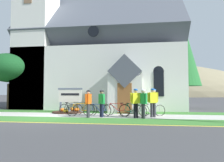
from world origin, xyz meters
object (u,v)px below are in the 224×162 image
object	(u,v)px
cyclist_in_red_jersey	(102,101)
yard_deciduous_tree	(10,68)
cyclist_in_blue_jersey	(143,101)
cyclist_in_white_jersey	(153,100)
bicycle_black	(81,109)
cyclist_in_orange_jersey	(154,100)
bicycle_green	(99,110)
cyclist_in_green_jersey	(136,101)
bicycle_yellow	(117,109)
roadside_conifer	(182,51)
bicycle_silver	(132,111)
bicycle_blue	(152,110)
cyclist_in_yellow_jersey	(88,102)
bicycle_orange	(71,109)
church_sign	(70,96)

from	to	relation	value
cyclist_in_red_jersey	yard_deciduous_tree	xyz separation A→B (m)	(-9.16, 4.64, 2.66)
cyclist_in_blue_jersey	cyclist_in_white_jersey	bearing A→B (deg)	46.07
bicycle_black	cyclist_in_orange_jersey	size ratio (longest dim) A/B	0.99
bicycle_green	cyclist_in_green_jersey	world-z (taller)	cyclist_in_green_jersey
bicycle_yellow	cyclist_in_blue_jersey	xyz separation A→B (m)	(1.65, -1.29, 0.58)
cyclist_in_blue_jersey	roadside_conifer	size ratio (longest dim) A/B	0.20
cyclist_in_red_jersey	bicycle_yellow	bearing A→B (deg)	52.27
bicycle_black	yard_deciduous_tree	size ratio (longest dim) A/B	0.34
bicycle_silver	cyclist_in_white_jersey	bearing A→B (deg)	2.50
bicycle_blue	bicycle_black	size ratio (longest dim) A/B	0.99
cyclist_in_orange_jersey	cyclist_in_yellow_jersey	size ratio (longest dim) A/B	1.05
bicycle_blue	cyclist_in_yellow_jersey	distance (m)	3.97
cyclist_in_green_jersey	cyclist_in_yellow_jersey	bearing A→B (deg)	-178.80
bicycle_blue	cyclist_in_orange_jersey	bearing A→B (deg)	72.57
bicycle_blue	bicycle_orange	world-z (taller)	bicycle_orange
bicycle_green	roadside_conifer	xyz separation A→B (m)	(6.36, 6.45, 4.85)
cyclist_in_white_jersey	cyclist_in_green_jersey	bearing A→B (deg)	-150.76
bicycle_yellow	roadside_conifer	size ratio (longest dim) A/B	0.21
bicycle_blue	cyclist_in_yellow_jersey	bearing A→B (deg)	-160.81
bicycle_black	cyclist_in_orange_jersey	world-z (taller)	cyclist_in_orange_jersey
bicycle_green	roadside_conifer	bearing A→B (deg)	45.42
cyclist_in_blue_jersey	yard_deciduous_tree	xyz separation A→B (m)	(-11.60, 4.91, 2.61)
bicycle_black	cyclist_in_red_jersey	distance (m)	1.63
bicycle_orange	cyclist_in_blue_jersey	xyz separation A→B (m)	(4.73, -1.39, 0.60)
bicycle_yellow	bicycle_silver	distance (m)	1.27
cyclist_in_orange_jersey	cyclist_in_green_jersey	size ratio (longest dim) A/B	1.00
bicycle_green	church_sign	bearing A→B (deg)	144.53
bicycle_yellow	bicycle_blue	bearing A→B (deg)	-0.61
church_sign	cyclist_in_red_jersey	size ratio (longest dim) A/B	1.15
cyclist_in_green_jersey	roadside_conifer	size ratio (longest dim) A/B	0.20
roadside_conifer	church_sign	bearing A→B (deg)	-152.49
bicycle_blue	bicycle_black	distance (m)	4.45
bicycle_green	bicycle_orange	bearing A→B (deg)	169.64
cyclist_in_orange_jersey	yard_deciduous_tree	xyz separation A→B (m)	(-12.33, 3.03, 2.59)
bicycle_black	cyclist_in_green_jersey	bearing A→B (deg)	-12.46
church_sign	bicycle_blue	xyz separation A→B (m)	(5.83, -1.57, -0.81)
cyclist_in_orange_jersey	cyclist_in_blue_jersey	distance (m)	2.01
cyclist_in_red_jersey	roadside_conifer	size ratio (longest dim) A/B	0.19
bicycle_blue	bicycle_yellow	bearing A→B (deg)	179.39
bicycle_blue	cyclist_in_yellow_jersey	size ratio (longest dim) A/B	1.03
bicycle_green	cyclist_in_blue_jersey	size ratio (longest dim) A/B	0.99
church_sign	cyclist_in_yellow_jersey	xyz separation A→B (m)	(2.12, -2.87, -0.25)
bicycle_silver	roadside_conifer	distance (m)	9.46
bicycle_yellow	cyclist_in_white_jersey	distance (m)	2.40
cyclist_in_red_jersey	cyclist_in_blue_jersey	distance (m)	2.46
cyclist_in_green_jersey	cyclist_in_blue_jersey	xyz separation A→B (m)	(0.42, -0.03, -0.02)
church_sign	roadside_conifer	xyz separation A→B (m)	(8.91, 4.64, 4.04)
bicycle_yellow	yard_deciduous_tree	xyz separation A→B (m)	(-9.95, 3.61, 3.20)
cyclist_in_yellow_jersey	cyclist_in_white_jersey	distance (m)	3.79
bicycle_orange	cyclist_in_yellow_jersey	xyz separation A→B (m)	(1.55, -1.41, 0.56)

